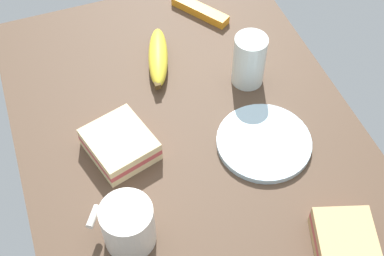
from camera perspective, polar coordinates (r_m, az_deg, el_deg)
tabletop at (r=101.82cm, az=0.00°, el=-1.37°), size 90.00×64.00×2.00cm
plate_of_food at (r=100.54cm, az=7.68°, el=-1.51°), size 17.77×17.77×1.20cm
coffee_mug_black at (r=86.64cm, az=-6.86°, el=-10.23°), size 9.36×10.67×9.09cm
sandwich_main at (r=90.87cm, az=15.96°, el=-11.58°), size 12.77×12.10×4.40cm
sandwich_side at (r=98.26cm, az=-7.71°, el=-1.74°), size 14.35×13.54×4.40cm
glass_of_milk at (r=107.58cm, az=6.10°, el=6.94°), size 6.53×6.53×11.24cm
banana at (r=112.45cm, az=-3.73°, el=7.55°), size 17.22×8.82×4.03cm
snack_bar at (r=124.77cm, az=0.86°, el=12.44°), size 13.52×10.33×2.00cm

